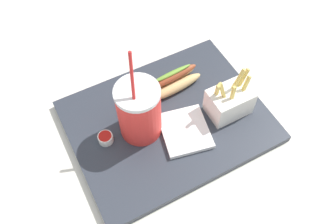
{
  "coord_description": "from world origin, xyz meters",
  "views": [
    {
      "loc": [
        0.22,
        0.4,
        0.74
      ],
      "look_at": [
        0.0,
        0.0,
        0.05
      ],
      "focal_mm": 37.86,
      "sensor_mm": 36.0,
      "label": 1
    }
  ],
  "objects_px": {
    "fries_basket": "(229,101)",
    "ketchup_cup_1": "(106,138)",
    "hot_dog_1": "(172,82)",
    "soda_cup": "(139,111)",
    "napkin_stack": "(185,131)"
  },
  "relations": [
    {
      "from": "fries_basket",
      "to": "ketchup_cup_1",
      "type": "distance_m",
      "value": 0.3
    },
    {
      "from": "hot_dog_1",
      "to": "ketchup_cup_1",
      "type": "relative_size",
      "value": 4.59
    },
    {
      "from": "fries_basket",
      "to": "hot_dog_1",
      "type": "xyz_separation_m",
      "value": [
        0.09,
        -0.13,
        -0.01
      ]
    },
    {
      "from": "soda_cup",
      "to": "hot_dog_1",
      "type": "distance_m",
      "value": 0.15
    },
    {
      "from": "hot_dog_1",
      "to": "napkin_stack",
      "type": "bearing_deg",
      "value": 74.77
    },
    {
      "from": "hot_dog_1",
      "to": "soda_cup",
      "type": "bearing_deg",
      "value": 31.44
    },
    {
      "from": "napkin_stack",
      "to": "soda_cup",
      "type": "bearing_deg",
      "value": -33.73
    },
    {
      "from": "ketchup_cup_1",
      "to": "napkin_stack",
      "type": "height_order",
      "value": "ketchup_cup_1"
    },
    {
      "from": "fries_basket",
      "to": "ketchup_cup_1",
      "type": "height_order",
      "value": "fries_basket"
    },
    {
      "from": "fries_basket",
      "to": "napkin_stack",
      "type": "bearing_deg",
      "value": 2.67
    },
    {
      "from": "hot_dog_1",
      "to": "napkin_stack",
      "type": "distance_m",
      "value": 0.14
    },
    {
      "from": "hot_dog_1",
      "to": "napkin_stack",
      "type": "relative_size",
      "value": 1.33
    },
    {
      "from": "hot_dog_1",
      "to": "ketchup_cup_1",
      "type": "xyz_separation_m",
      "value": [
        0.21,
        0.07,
        -0.01
      ]
    },
    {
      "from": "soda_cup",
      "to": "ketchup_cup_1",
      "type": "bearing_deg",
      "value": -6.19
    },
    {
      "from": "hot_dog_1",
      "to": "fries_basket",
      "type": "bearing_deg",
      "value": 124.21
    }
  ]
}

